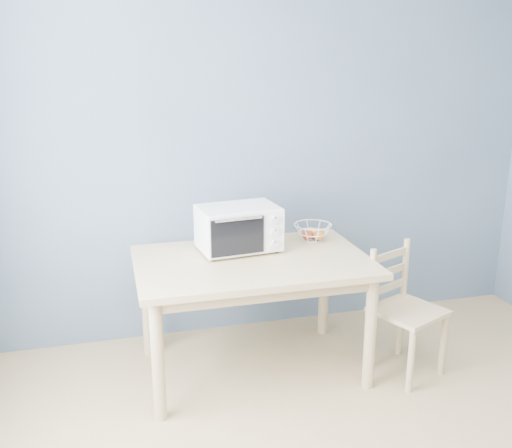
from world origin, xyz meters
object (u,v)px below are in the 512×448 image
object	(u,v)px
toaster_oven	(236,228)
fruit_basket	(312,232)
dining_table	(253,274)
dining_chair	(403,312)

from	to	relation	value
toaster_oven	fruit_basket	xyz separation A→B (m)	(0.54, 0.08, -0.09)
dining_table	toaster_oven	world-z (taller)	toaster_oven
dining_table	toaster_oven	xyz separation A→B (m)	(-0.06, 0.17, 0.25)
toaster_oven	fruit_basket	bearing A→B (deg)	1.63
toaster_oven	dining_chair	bearing A→B (deg)	-29.02
toaster_oven	dining_chair	xyz separation A→B (m)	(0.97, -0.40, -0.50)
toaster_oven	dining_chair	world-z (taller)	toaster_oven
dining_table	toaster_oven	bearing A→B (deg)	111.04
dining_chair	toaster_oven	bearing A→B (deg)	133.70
dining_table	dining_chair	bearing A→B (deg)	-14.59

